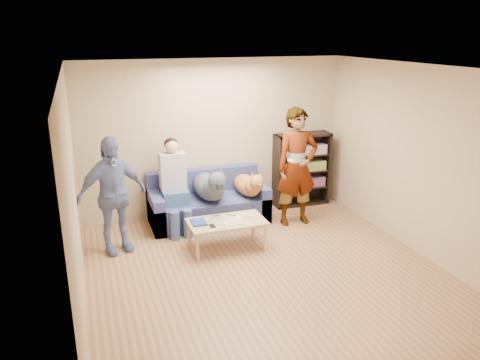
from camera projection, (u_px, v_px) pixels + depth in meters
name	position (u px, v px, depth m)	size (l,w,h in m)	color
ground	(271.00, 278.00, 5.96)	(5.00, 5.00, 0.00)	#8B5F3A
ceiling	(275.00, 69.00, 5.18)	(5.00, 5.00, 0.00)	white
wall_back	(215.00, 138.00, 7.82)	(4.50, 4.50, 0.00)	tan
wall_front	(410.00, 282.00, 3.32)	(4.50, 4.50, 0.00)	tan
wall_left	(74.00, 202.00, 4.87)	(5.00, 5.00, 0.00)	tan
wall_right	(427.00, 164.00, 6.27)	(5.00, 5.00, 0.00)	tan
blanket	(254.00, 190.00, 7.75)	(0.40, 0.34, 0.14)	#A7A7AC
person_standing_right	(297.00, 167.00, 7.41)	(0.69, 0.45, 1.89)	gray
person_standing_left	(112.00, 195.00, 6.46)	(0.98, 0.41, 1.67)	#6C7CAC
held_controller	(291.00, 161.00, 7.12)	(0.04, 0.13, 0.03)	white
notebook_blue	(199.00, 222.00, 6.59)	(0.20, 0.26, 0.03)	navy
papers	(232.00, 222.00, 6.60)	(0.26, 0.20, 0.01)	silver
magazine	(234.00, 221.00, 6.62)	(0.22, 0.17, 0.01)	#B9B394
camera_silver	(216.00, 217.00, 6.74)	(0.11, 0.06, 0.05)	silver
controller_a	(243.00, 215.00, 6.84)	(0.04, 0.13, 0.03)	white
controller_b	(250.00, 216.00, 6.80)	(0.09, 0.06, 0.03)	silver
headphone_cup_a	(240.00, 219.00, 6.71)	(0.07, 0.07, 0.02)	silver
headphone_cup_b	(239.00, 217.00, 6.79)	(0.07, 0.07, 0.02)	white
pen_orange	(229.00, 225.00, 6.52)	(0.01, 0.01, 0.14)	orange
pen_black	(231.00, 215.00, 6.87)	(0.01, 0.01, 0.14)	black
wallet	(212.00, 226.00, 6.48)	(0.07, 0.12, 0.01)	black
sofa	(208.00, 205.00, 7.69)	(1.90, 0.85, 0.82)	#515B93
person_seated	(174.00, 182.00, 7.25)	(0.40, 0.73, 1.47)	#3A5881
dog_gray	(210.00, 186.00, 7.42)	(0.45, 1.27, 0.65)	#494B53
dog_tan	(249.00, 185.00, 7.62)	(0.36, 1.14, 0.53)	#B76138
coffee_table	(227.00, 224.00, 6.69)	(1.10, 0.60, 0.42)	tan
bookshelf	(301.00, 168.00, 8.34)	(1.00, 0.34, 1.30)	black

